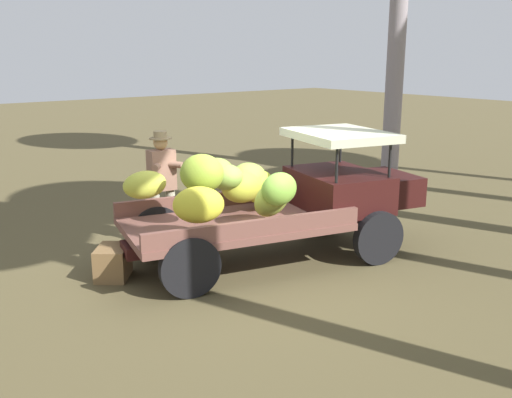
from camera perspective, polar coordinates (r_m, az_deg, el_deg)
name	(u,v)px	position (r m, az deg, el deg)	size (l,w,h in m)	color
ground_plane	(256,259)	(8.50, 0.02, -5.99)	(60.00, 60.00, 0.00)	brown
truck	(286,197)	(8.35, 2.94, 0.17)	(4.65, 2.59, 1.83)	black
farmer	(162,181)	(9.05, -9.27, 1.81)	(0.53, 0.47, 1.79)	#BCB699
wooden_crate	(113,262)	(8.00, -13.97, -6.11)	(0.54, 0.41, 0.43)	brown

